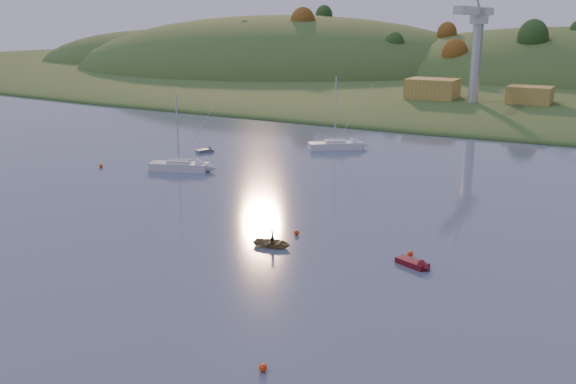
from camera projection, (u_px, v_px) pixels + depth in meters
The scene contains 21 objects.
far_shore at pixel (538, 77), 234.25m from camera, with size 620.00×220.00×1.50m, color #2E4B1E.
shore_slope at pixel (503, 94), 179.21m from camera, with size 640.00×150.00×7.00m, color #2E4B1E.
hill_left_far at pixel (167, 65), 295.81m from camera, with size 120.00×100.00×32.00m, color #2E4B1E.
hill_left at pixel (283, 73), 250.62m from camera, with size 170.00×140.00×44.00m, color #2E4B1E.
hill_center at pixel (561, 82), 212.67m from camera, with size 140.00×120.00×36.00m, color #2E4B1E.
hillside_trees at pixel (516, 88), 196.15m from camera, with size 280.00×50.00×32.00m, color #214017, non-canonical shape.
wharf at pixel (488, 109), 140.17m from camera, with size 42.00×16.00×2.40m, color slate.
shed_west at pixel (432, 89), 146.12m from camera, with size 11.00×8.00×4.80m, color #A78737.
shed_east at pixel (530, 96), 137.32m from camera, with size 9.00×7.00×4.00m, color #A78737.
dock_crane at pixel (476, 34), 134.35m from camera, with size 3.20×28.00×20.30m.
sailboat_near at pixel (335, 145), 102.88m from camera, with size 8.18×7.12×11.64m.
sailboat_far at pixel (179, 166), 88.41m from camera, with size 8.36×4.99×11.12m.
canoe at pixel (272, 243), 58.86m from camera, with size 2.57×3.60×0.75m, color #90824F.
paddler at pixel (272, 239), 58.76m from camera, with size 0.54×0.35×1.47m, color black.
red_tender at pixel (418, 265), 53.84m from camera, with size 3.59×2.37×1.16m.
grey_dinghy at pixel (208, 150), 101.21m from camera, with size 2.48×3.31×1.17m.
buoy_0 at pixel (263, 368), 37.99m from camera, with size 0.50×0.50×0.50m, color #ED380C.
buoy_1 at pixel (410, 254), 56.45m from camera, with size 0.50×0.50×0.50m, color #ED380C.
buoy_2 at pixel (101, 166), 90.35m from camera, with size 0.50×0.50×0.50m, color #ED380C.
buoy_3 at pixel (195, 165), 90.93m from camera, with size 0.50×0.50×0.50m, color #ED380C.
buoy_4 at pixel (297, 233), 62.05m from camera, with size 0.50×0.50×0.50m, color #ED380C.
Camera 1 is at (33.85, -21.90, 20.20)m, focal length 40.00 mm.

